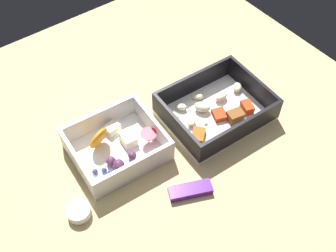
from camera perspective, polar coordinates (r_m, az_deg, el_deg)
table_surface at (r=74.51cm, az=-0.54°, el=-1.70°), size 80.00×80.00×2.00cm
pasta_container at (r=75.92cm, az=6.54°, el=2.24°), size 18.86×15.36×5.02cm
fruit_bowl at (r=70.69cm, az=-6.89°, el=-2.81°), size 15.74×14.01×5.18cm
candy_bar at (r=66.81cm, az=3.10°, el=-8.84°), size 7.38×4.99×1.20cm
paper_cup_liner at (r=66.11cm, az=-12.16°, el=-11.51°), size 3.70×3.70×1.56cm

